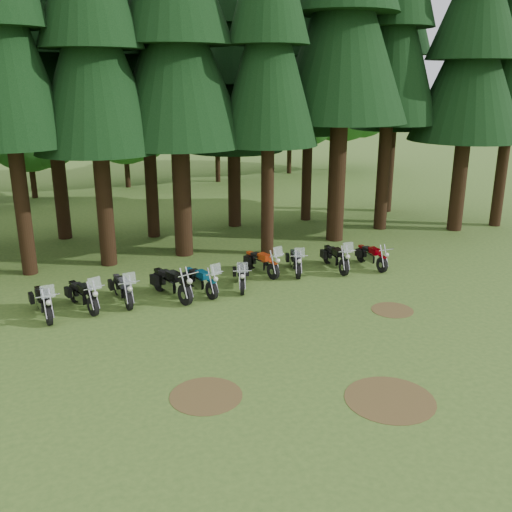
# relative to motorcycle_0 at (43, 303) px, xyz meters

# --- Properties ---
(ground) EXTENTS (120.00, 120.00, 0.00)m
(ground) POSITION_rel_motorcycle_0_xyz_m (6.16, -4.76, -0.47)
(ground) COLOR #3B5B22
(ground) RESTS_ON ground
(pine_front_4) EXTENTS (4.95, 4.95, 16.33)m
(pine_front_4) POSITION_rel_motorcycle_0_xyz_m (2.95, 4.64, 9.31)
(pine_front_4) COLOR black
(pine_front_4) RESTS_ON ground
(pine_front_5) EXTENTS (5.81, 5.81, 16.72)m
(pine_front_5) POSITION_rel_motorcycle_0_xyz_m (6.22, 4.68, 9.54)
(pine_front_5) COLOR black
(pine_front_5) RESTS_ON ground
(pine_front_6) EXTENTS (4.15, 4.15, 16.75)m
(pine_front_6) POSITION_rel_motorcycle_0_xyz_m (9.59, 3.26, 9.56)
(pine_front_6) COLOR black
(pine_front_6) RESTS_ON ground
(pine_front_9) EXTENTS (5.44, 5.44, 15.89)m
(pine_front_9) POSITION_rel_motorcycle_0_xyz_m (20.09, 3.07, 9.04)
(pine_front_9) COLOR black
(pine_front_9) RESTS_ON ground
(pine_back_2) EXTENTS (4.85, 4.85, 16.30)m
(pine_back_2) POSITION_rel_motorcycle_0_xyz_m (1.78, 9.64, 9.29)
(pine_back_2) COLOR black
(pine_back_2) RESTS_ON ground
(pine_back_3) EXTENTS (4.35, 4.35, 16.20)m
(pine_back_3) POSITION_rel_motorcycle_0_xyz_m (5.79, 8.18, 9.23)
(pine_back_3) COLOR black
(pine_back_3) RESTS_ON ground
(pine_back_4) EXTENTS (4.94, 4.94, 13.78)m
(pine_back_4) POSITION_rel_motorcycle_0_xyz_m (10.19, 8.49, 7.78)
(pine_back_4) COLOR black
(pine_back_4) RESTS_ON ground
(pine_back_5) EXTENTS (3.94, 3.94, 16.33)m
(pine_back_5) POSITION_rel_motorcycle_0_xyz_m (14.23, 8.10, 9.30)
(pine_back_5) COLOR black
(pine_back_5) RESTS_ON ground
(pine_back_6) EXTENTS (4.59, 4.59, 16.58)m
(pine_back_6) POSITION_rel_motorcycle_0_xyz_m (19.52, 8.03, 9.45)
(pine_back_6) COLOR black
(pine_back_6) RESTS_ON ground
(decid_3) EXTENTS (6.12, 5.95, 7.65)m
(decid_3) POSITION_rel_motorcycle_0_xyz_m (1.44, 20.37, 4.04)
(decid_3) COLOR black
(decid_3) RESTS_ON ground
(decid_4) EXTENTS (5.93, 5.76, 7.41)m
(decid_4) POSITION_rel_motorcycle_0_xyz_m (7.73, 21.56, 3.90)
(decid_4) COLOR black
(decid_4) RESTS_ON ground
(decid_5) EXTENTS (8.45, 8.21, 10.56)m
(decid_5) POSITION_rel_motorcycle_0_xyz_m (14.45, 20.95, 5.76)
(decid_5) COLOR black
(decid_5) RESTS_ON ground
(decid_6) EXTENTS (7.06, 6.86, 8.82)m
(decid_6) POSITION_rel_motorcycle_0_xyz_m (21.01, 22.25, 4.73)
(decid_6) COLOR black
(decid_6) RESTS_ON ground
(decid_7) EXTENTS (8.44, 8.20, 10.55)m
(decid_7) POSITION_rel_motorcycle_0_xyz_m (25.62, 22.07, 5.75)
(decid_7) COLOR black
(decid_7) RESTS_ON ground
(dirt_patch_0) EXTENTS (1.80, 1.80, 0.01)m
(dirt_patch_0) POSITION_rel_motorcycle_0_xyz_m (3.16, -6.76, -0.47)
(dirt_patch_0) COLOR #4C3D1E
(dirt_patch_0) RESTS_ON ground
(dirt_patch_1) EXTENTS (1.40, 1.40, 0.01)m
(dirt_patch_1) POSITION_rel_motorcycle_0_xyz_m (10.66, -4.26, -0.47)
(dirt_patch_1) COLOR #4C3D1E
(dirt_patch_1) RESTS_ON ground
(dirt_patch_2) EXTENTS (2.20, 2.20, 0.01)m
(dirt_patch_2) POSITION_rel_motorcycle_0_xyz_m (7.16, -8.76, -0.47)
(dirt_patch_2) COLOR #4C3D1E
(dirt_patch_2) RESTS_ON ground
(motorcycle_0) EXTENTS (0.53, 2.25, 1.41)m
(motorcycle_0) POSITION_rel_motorcycle_0_xyz_m (0.00, 0.00, 0.00)
(motorcycle_0) COLOR black
(motorcycle_0) RESTS_ON ground
(motorcycle_1) EXTENTS (0.85, 2.21, 1.40)m
(motorcycle_1) POSITION_rel_motorcycle_0_xyz_m (1.27, 0.13, -0.00)
(motorcycle_1) COLOR black
(motorcycle_1) RESTS_ON ground
(motorcycle_2) EXTENTS (0.43, 2.22, 1.40)m
(motorcycle_2) POSITION_rel_motorcycle_0_xyz_m (2.60, 0.18, -0.01)
(motorcycle_2) COLOR black
(motorcycle_2) RESTS_ON ground
(motorcycle_3) EXTENTS (0.79, 2.41, 1.00)m
(motorcycle_3) POSITION_rel_motorcycle_0_xyz_m (4.26, -0.11, 0.04)
(motorcycle_3) COLOR black
(motorcycle_3) RESTS_ON ground
(motorcycle_4) EXTENTS (0.75, 2.19, 1.38)m
(motorcycle_4) POSITION_rel_motorcycle_0_xyz_m (5.33, -0.11, -0.01)
(motorcycle_4) COLOR black
(motorcycle_4) RESTS_ON ground
(motorcycle_5) EXTENTS (0.96, 2.01, 1.30)m
(motorcycle_5) POSITION_rel_motorcycle_0_xyz_m (6.88, -0.21, -0.04)
(motorcycle_5) COLOR black
(motorcycle_5) RESTS_ON ground
(motorcycle_6) EXTENTS (0.72, 2.19, 1.38)m
(motorcycle_6) POSITION_rel_motorcycle_0_xyz_m (8.21, 0.86, -0.01)
(motorcycle_6) COLOR black
(motorcycle_6) RESTS_ON ground
(motorcycle_7) EXTENTS (0.97, 2.06, 1.33)m
(motorcycle_7) POSITION_rel_motorcycle_0_xyz_m (9.51, 0.48, -0.03)
(motorcycle_7) COLOR black
(motorcycle_7) RESTS_ON ground
(motorcycle_8) EXTENTS (0.58, 2.28, 1.43)m
(motorcycle_8) POSITION_rel_motorcycle_0_xyz_m (11.18, 0.16, 0.01)
(motorcycle_8) COLOR black
(motorcycle_8) RESTS_ON ground
(motorcycle_9) EXTENTS (0.30, 2.09, 0.85)m
(motorcycle_9) POSITION_rel_motorcycle_0_xyz_m (12.69, -0.17, -0.04)
(motorcycle_9) COLOR black
(motorcycle_9) RESTS_ON ground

